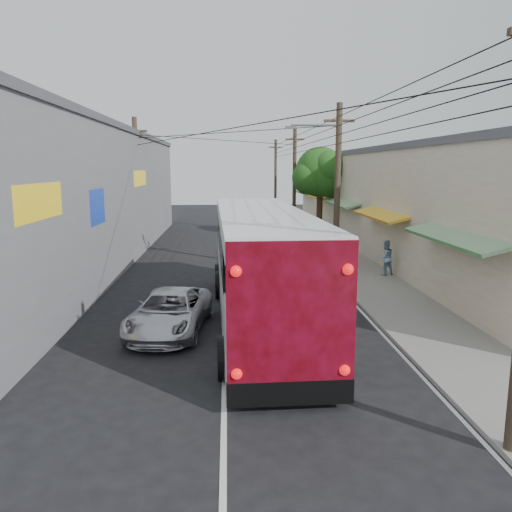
{
  "coord_description": "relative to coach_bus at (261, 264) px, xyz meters",
  "views": [
    {
      "loc": [
        0.12,
        -9.98,
        5.12
      ],
      "look_at": [
        1.11,
        7.44,
        2.02
      ],
      "focal_mm": 35.0,
      "sensor_mm": 36.0,
      "label": 1
    }
  ],
  "objects": [
    {
      "name": "building_right",
      "position": [
        9.79,
        15.73,
        1.21
      ],
      "size": [
        7.09,
        40.0,
        6.25
      ],
      "color": "beige",
      "rests_on": "ground"
    },
    {
      "name": "pedestrian_near",
      "position": [
        4.2,
        6.45,
        -1.01
      ],
      "size": [
        0.7,
        0.59,
        1.63
      ],
      "primitive_type": "imported",
      "rotation": [
        0.0,
        0.0,
        2.74
      ],
      "color": "pink",
      "rests_on": "sidewalk"
    },
    {
      "name": "parked_car_mid",
      "position": [
        3.4,
        19.61,
        -1.28
      ],
      "size": [
        1.56,
        3.87,
        1.32
      ],
      "primitive_type": "imported",
      "rotation": [
        0.0,
        0.0,
        -0.0
      ],
      "color": "#222327",
      "rests_on": "ground"
    },
    {
      "name": "ground",
      "position": [
        -1.2,
        -6.27,
        -1.94
      ],
      "size": [
        120.0,
        120.0,
        0.0
      ],
      "primitive_type": "plane",
      "color": "black",
      "rests_on": "ground"
    },
    {
      "name": "pedestrian_far",
      "position": [
        6.31,
        6.41,
        -1.0
      ],
      "size": [
        0.93,
        0.8,
        1.65
      ],
      "primitive_type": "imported",
      "rotation": [
        0.0,
        0.0,
        3.38
      ],
      "color": "#8BAECA",
      "rests_on": "sidewalk"
    },
    {
      "name": "building_left",
      "position": [
        -9.69,
        11.73,
        1.71
      ],
      "size": [
        7.2,
        36.0,
        7.25
      ],
      "color": "gray",
      "rests_on": "ground"
    },
    {
      "name": "sidewalk",
      "position": [
        5.3,
        13.73,
        -1.88
      ],
      "size": [
        3.0,
        80.0,
        0.12
      ],
      "primitive_type": "cube",
      "color": "slate",
      "rests_on": "ground"
    },
    {
      "name": "coach_bus",
      "position": [
        0.0,
        0.0,
        0.0
      ],
      "size": [
        3.32,
        13.11,
        3.75
      ],
      "rotation": [
        0.0,
        0.0,
        0.03
      ],
      "color": "white",
      "rests_on": "ground"
    },
    {
      "name": "utility_poles",
      "position": [
        1.93,
        14.06,
        2.19
      ],
      "size": [
        11.8,
        45.28,
        8.0
      ],
      "color": "#473828",
      "rests_on": "ground"
    },
    {
      "name": "jeepney",
      "position": [
        -2.93,
        -0.97,
        -1.3
      ],
      "size": [
        2.66,
        4.85,
        1.29
      ],
      "primitive_type": "imported",
      "rotation": [
        0.0,
        0.0,
        -0.12
      ],
      "color": "silver",
      "rests_on": "ground"
    },
    {
      "name": "street_tree",
      "position": [
        5.68,
        19.75,
        2.73
      ],
      "size": [
        4.4,
        4.0,
        6.6
      ],
      "color": "#3F2B19",
      "rests_on": "ground"
    },
    {
      "name": "parked_suv",
      "position": [
        3.4,
        10.99,
        -1.03
      ],
      "size": [
        3.16,
        6.49,
        1.82
      ],
      "primitive_type": "imported",
      "rotation": [
        0.0,
        0.0,
        0.1
      ],
      "color": "#9998A0",
      "rests_on": "ground"
    },
    {
      "name": "parked_car_far",
      "position": [
        2.6,
        24.49,
        -1.28
      ],
      "size": [
        1.62,
        4.09,
        1.32
      ],
      "primitive_type": "imported",
      "rotation": [
        0.0,
        0.0,
        -0.06
      ],
      "color": "black",
      "rests_on": "ground"
    }
  ]
}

